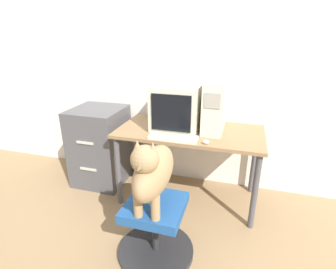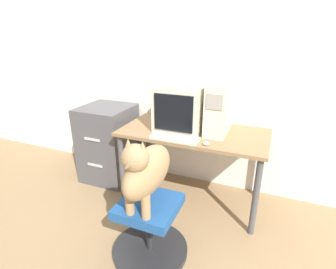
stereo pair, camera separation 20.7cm
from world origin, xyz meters
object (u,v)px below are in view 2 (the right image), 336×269
at_px(office_chair, 150,230).
at_px(dog, 146,170).
at_px(crt_monitor, 183,106).
at_px(keyboard, 174,138).
at_px(pc_tower, 220,107).
at_px(filing_cabinet, 109,143).

xyz_separation_m(office_chair, dog, (-0.00, -0.03, 0.51)).
height_order(crt_monitor, office_chair, crt_monitor).
relative_size(crt_monitor, keyboard, 1.15).
bearing_deg(pc_tower, crt_monitor, -174.76).
height_order(pc_tower, dog, pc_tower).
distance_m(keyboard, dog, 0.56).
bearing_deg(keyboard, filing_cabinet, 161.25).
bearing_deg(crt_monitor, keyboard, -82.53).
bearing_deg(keyboard, crt_monitor, 97.47).
bearing_deg(pc_tower, keyboard, -131.66).
relative_size(dog, filing_cabinet, 0.69).
bearing_deg(dog, pc_tower, 72.47).
distance_m(keyboard, office_chair, 0.75).
bearing_deg(office_chair, filing_cabinet, 137.56).
bearing_deg(office_chair, crt_monitor, 93.73).
distance_m(crt_monitor, office_chair, 1.10).
relative_size(pc_tower, office_chair, 0.81).
bearing_deg(filing_cabinet, pc_tower, 1.29).
xyz_separation_m(keyboard, filing_cabinet, (-0.90, 0.30, -0.32)).
relative_size(keyboard, office_chair, 0.73).
height_order(keyboard, office_chair, keyboard).
bearing_deg(dog, office_chair, 90.00).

